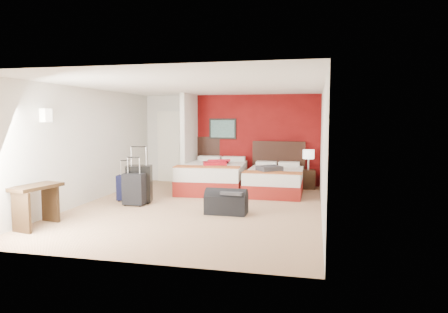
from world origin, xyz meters
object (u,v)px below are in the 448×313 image
(bed_right, at_px, (275,181))
(nightstand, at_px, (308,179))
(red_suitcase_open, at_px, (217,163))
(suitcase_navy, at_px, (127,189))
(bed_left, at_px, (214,177))
(desk, at_px, (36,206))
(suitcase_charcoal, at_px, (134,190))
(duffel_bag, at_px, (226,203))
(table_lamp, at_px, (308,160))
(suitcase_black, at_px, (139,185))

(bed_right, xyz_separation_m, nightstand, (0.80, 0.82, -0.04))
(red_suitcase_open, xyz_separation_m, suitcase_navy, (-1.65, -1.70, -0.44))
(bed_left, distance_m, desk, 4.60)
(suitcase_charcoal, bearing_deg, suitcase_navy, 132.80)
(bed_right, bearing_deg, duffel_bag, -105.88)
(bed_right, bearing_deg, bed_left, 177.44)
(bed_right, relative_size, suitcase_navy, 3.49)
(desk, bearing_deg, table_lamp, 58.33)
(suitcase_charcoal, bearing_deg, bed_right, 36.83)
(bed_right, bearing_deg, red_suitcase_open, -178.87)
(suitcase_charcoal, height_order, duffel_bag, suitcase_charcoal)
(suitcase_charcoal, distance_m, suitcase_navy, 0.54)
(nightstand, bearing_deg, duffel_bag, -120.43)
(bed_right, distance_m, suitcase_black, 3.32)
(table_lamp, relative_size, duffel_bag, 0.67)
(nightstand, bearing_deg, red_suitcase_open, -165.28)
(nightstand, xyz_separation_m, duffel_bag, (-1.49, -3.21, -0.05))
(desk, bearing_deg, bed_right, 58.72)
(red_suitcase_open, height_order, table_lamp, table_lamp)
(red_suitcase_open, relative_size, suitcase_charcoal, 1.18)
(red_suitcase_open, bearing_deg, desk, -139.71)
(desk, bearing_deg, suitcase_navy, 88.36)
(table_lamp, distance_m, suitcase_charcoal, 4.62)
(suitcase_charcoal, height_order, desk, desk)
(duffel_bag, height_order, desk, desk)
(bed_left, relative_size, table_lamp, 4.20)
(bed_left, bearing_deg, bed_right, -6.78)
(red_suitcase_open, bearing_deg, table_lamp, -1.17)
(bed_right, height_order, suitcase_black, suitcase_black)
(desk, bearing_deg, nightstand, 58.33)
(bed_right, relative_size, duffel_bag, 2.42)
(bed_right, bearing_deg, desk, -131.72)
(duffel_bag, bearing_deg, desk, -150.29)
(nightstand, xyz_separation_m, table_lamp, (0.00, 0.00, 0.51))
(table_lamp, distance_m, suitcase_navy, 4.70)
(nightstand, xyz_separation_m, suitcase_charcoal, (-3.55, -2.93, 0.08))
(bed_left, bearing_deg, table_lamp, 13.37)
(bed_left, xyz_separation_m, table_lamp, (2.37, 0.74, 0.43))
(suitcase_charcoal, bearing_deg, table_lamp, 38.89)
(desk, bearing_deg, bed_left, 74.14)
(suitcase_black, height_order, duffel_bag, suitcase_black)
(bed_right, distance_m, suitcase_navy, 3.57)
(bed_left, distance_m, duffel_bag, 2.63)
(suitcase_navy, distance_m, desk, 2.37)
(bed_right, height_order, desk, desk)
(bed_right, xyz_separation_m, table_lamp, (0.80, 0.82, 0.47))
(table_lamp, distance_m, desk, 6.59)
(red_suitcase_open, height_order, nightstand, red_suitcase_open)
(nightstand, bearing_deg, bed_left, -168.24)
(suitcase_navy, bearing_deg, duffel_bag, -22.25)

